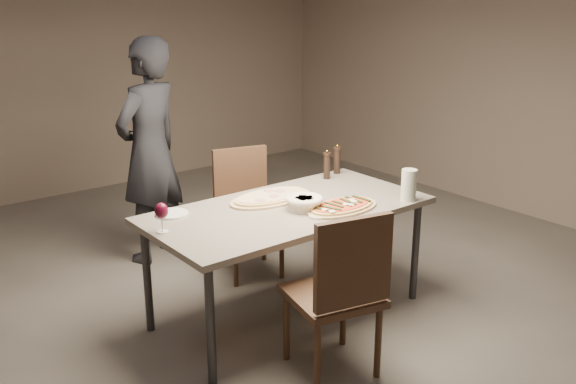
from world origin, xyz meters
TOP-DOWN VIEW (x-y plane):
  - room at (0.00, 0.00)m, footprint 7.00×7.00m
  - dining_table at (0.00, 0.00)m, footprint 1.80×0.90m
  - zucchini_pizza at (0.24, -0.25)m, footprint 0.52×0.29m
  - ham_pizza at (0.00, 0.19)m, footprint 0.60×0.33m
  - bread_basket at (0.05, -0.10)m, footprint 0.24×0.24m
  - oil_dish at (0.03, -0.26)m, footprint 0.12×0.12m
  - pepper_mill_left at (0.77, 0.38)m, footprint 0.06×0.06m
  - pepper_mill_right at (0.61, 0.32)m, footprint 0.06×0.06m
  - carafe at (0.70, -0.38)m, footprint 0.10×0.10m
  - wine_glass at (-0.83, 0.10)m, footprint 0.08×0.08m
  - side_plate at (-0.65, 0.33)m, footprint 0.20×0.20m
  - chair_near at (-0.23, -0.74)m, footprint 0.55×0.55m
  - chair_far at (0.20, 0.77)m, footprint 0.54×0.54m
  - diner at (-0.24, 1.41)m, footprint 0.75×0.63m

SIDE VIEW (x-z plane):
  - chair_far at x=0.20m, z-range 0.06..0.99m
  - chair_near at x=-0.23m, z-range 0.06..1.04m
  - dining_table at x=0.00m, z-range 0.32..1.07m
  - side_plate at x=-0.65m, z-range 0.75..0.76m
  - oil_dish at x=0.03m, z-range 0.75..0.76m
  - ham_pizza at x=0.00m, z-range 0.75..0.78m
  - zucchini_pizza at x=0.24m, z-range 0.74..0.79m
  - bread_basket at x=0.05m, z-range 0.76..0.84m
  - pepper_mill_right at x=0.61m, z-range 0.74..0.96m
  - pepper_mill_left at x=0.77m, z-range 0.74..0.96m
  - carafe at x=0.70m, z-range 0.75..0.96m
  - diner at x=-0.24m, z-range 0.00..1.74m
  - wine_glass at x=-0.83m, z-range 0.78..0.96m
  - room at x=0.00m, z-range -2.10..4.90m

